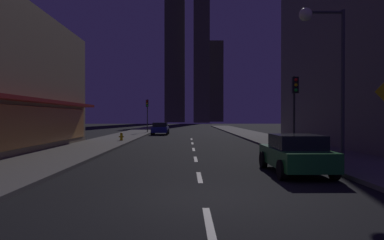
# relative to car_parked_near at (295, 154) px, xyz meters

# --- Properties ---
(ground_plane) EXTENTS (78.00, 136.00, 0.10)m
(ground_plane) POSITION_rel_car_parked_near_xyz_m (-3.60, 27.99, -0.79)
(ground_plane) COLOR black
(sidewalk_right) EXTENTS (4.00, 76.00, 0.15)m
(sidewalk_right) POSITION_rel_car_parked_near_xyz_m (3.40, 27.99, -0.67)
(sidewalk_right) COLOR #605E59
(sidewalk_right) RESTS_ON ground
(sidewalk_left) EXTENTS (4.00, 76.00, 0.15)m
(sidewalk_left) POSITION_rel_car_parked_near_xyz_m (-10.60, 27.99, -0.67)
(sidewalk_left) COLOR #605E59
(sidewalk_left) RESTS_ON ground
(lane_marking_center) EXTENTS (0.16, 28.20, 0.01)m
(lane_marking_center) POSITION_rel_car_parked_near_xyz_m (-3.60, 6.99, -0.73)
(lane_marking_center) COLOR silver
(lane_marking_center) RESTS_ON ground
(skyscraper_distant_tall) EXTENTS (7.99, 8.18, 68.25)m
(skyscraper_distant_tall) POSITION_rel_car_parked_near_xyz_m (-8.88, 129.02, 33.38)
(skyscraper_distant_tall) COLOR #413E31
(skyscraper_distant_tall) RESTS_ON ground
(skyscraper_distant_mid) EXTENTS (5.85, 5.26, 53.19)m
(skyscraper_distant_mid) POSITION_rel_car_parked_near_xyz_m (1.41, 117.13, 25.86)
(skyscraper_distant_mid) COLOR #454134
(skyscraper_distant_mid) RESTS_ON ground
(skyscraper_distant_short) EXTENTS (8.00, 6.28, 36.16)m
(skyscraper_distant_short) POSITION_rel_car_parked_near_xyz_m (8.25, 145.46, 17.34)
(skyscraper_distant_short) COLOR #3A372C
(skyscraper_distant_short) RESTS_ON ground
(car_parked_near) EXTENTS (1.98, 4.24, 1.45)m
(car_parked_near) POSITION_rel_car_parked_near_xyz_m (0.00, 0.00, 0.00)
(car_parked_near) COLOR #1E722D
(car_parked_near) RESTS_ON ground
(car_parked_far) EXTENTS (1.98, 4.24, 1.45)m
(car_parked_far) POSITION_rel_car_parked_near_xyz_m (-7.20, 28.75, 0.00)
(car_parked_far) COLOR navy
(car_parked_far) RESTS_ON ground
(fire_hydrant_far_left) EXTENTS (0.42, 0.30, 0.65)m
(fire_hydrant_far_left) POSITION_rel_car_parked_near_xyz_m (-9.50, 16.30, -0.29)
(fire_hydrant_far_left) COLOR gold
(fire_hydrant_far_left) RESTS_ON sidewalk_left
(traffic_light_near_right) EXTENTS (0.32, 0.48, 4.20)m
(traffic_light_near_right) POSITION_rel_car_parked_near_xyz_m (1.90, 6.21, 2.45)
(traffic_light_near_right) COLOR #2D2D2D
(traffic_light_near_right) RESTS_ON sidewalk_right
(traffic_light_far_left) EXTENTS (0.32, 0.48, 4.20)m
(traffic_light_far_left) POSITION_rel_car_parked_near_xyz_m (-9.10, 31.78, 2.45)
(traffic_light_far_left) COLOR #2D2D2D
(traffic_light_far_left) RESTS_ON sidewalk_left
(street_lamp_right) EXTENTS (1.96, 0.56, 6.58)m
(street_lamp_right) POSITION_rel_car_parked_near_xyz_m (1.78, 1.87, 4.33)
(street_lamp_right) COLOR #38383D
(street_lamp_right) RESTS_ON sidewalk_right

